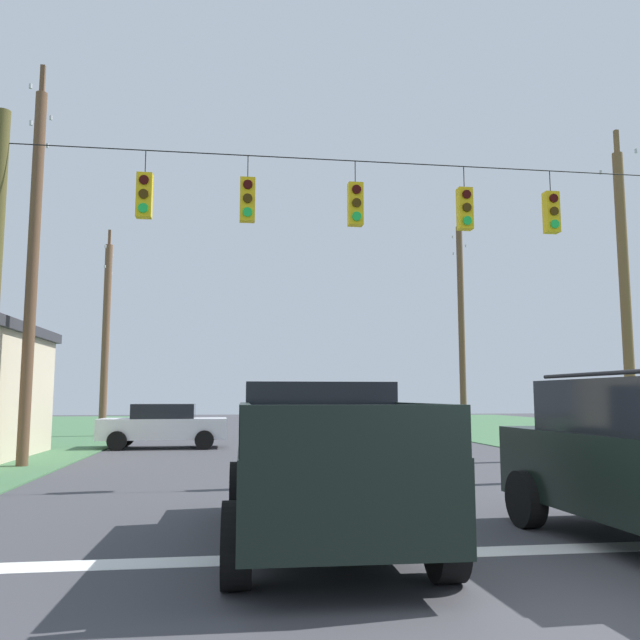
% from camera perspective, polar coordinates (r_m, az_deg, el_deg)
% --- Properties ---
extents(ground_plane, '(120.00, 120.00, 0.00)m').
position_cam_1_polar(ground_plane, '(6.02, 20.10, -23.48)').
color(ground_plane, '#3D3D42').
extents(stop_bar_stripe, '(12.80, 0.45, 0.01)m').
position_cam_1_polar(stop_bar_stripe, '(7.97, 12.27, -19.44)').
color(stop_bar_stripe, white).
rests_on(stop_bar_stripe, ground).
extents(lane_dash_0, '(2.50, 0.15, 0.01)m').
position_cam_1_polar(lane_dash_0, '(13.68, 3.33, -14.19)').
color(lane_dash_0, white).
rests_on(lane_dash_0, ground).
extents(lane_dash_1, '(2.50, 0.15, 0.01)m').
position_cam_1_polar(lane_dash_1, '(20.16, -0.40, -11.82)').
color(lane_dash_1, white).
rests_on(lane_dash_1, ground).
extents(lane_dash_2, '(2.50, 0.15, 0.01)m').
position_cam_1_polar(lane_dash_2, '(26.24, -2.18, -10.65)').
color(lane_dash_2, white).
rests_on(lane_dash_2, ground).
extents(lane_dash_3, '(2.50, 0.15, 0.01)m').
position_cam_1_polar(lane_dash_3, '(36.92, -3.87, -9.52)').
color(lane_dash_3, white).
rests_on(lane_dash_3, ground).
extents(overhead_signal_span, '(15.36, 0.31, 7.63)m').
position_cam_1_polar(overhead_signal_span, '(13.96, 3.71, 3.66)').
color(overhead_signal_span, brown).
rests_on(overhead_signal_span, ground).
extents(pickup_truck, '(2.37, 5.44, 1.95)m').
position_cam_1_polar(pickup_truck, '(8.25, -0.07, -12.37)').
color(pickup_truck, black).
rests_on(pickup_truck, ground).
extents(distant_car_crossing_white, '(2.22, 4.40, 1.52)m').
position_cam_1_polar(distant_car_crossing_white, '(24.26, 1.50, -9.11)').
color(distant_car_crossing_white, silver).
rests_on(distant_car_crossing_white, ground).
extents(distant_car_oncoming, '(2.23, 4.40, 1.52)m').
position_cam_1_polar(distant_car_oncoming, '(18.96, 2.40, -9.75)').
color(distant_car_oncoming, silver).
rests_on(distant_car_oncoming, ground).
extents(distant_car_far_parked, '(4.32, 2.06, 1.52)m').
position_cam_1_polar(distant_car_far_parked, '(23.30, -13.65, -9.01)').
color(distant_car_far_parked, silver).
rests_on(distant_car_far_parked, ground).
extents(utility_pole_mid_right, '(0.30, 1.90, 9.90)m').
position_cam_1_polar(utility_pole_mid_right, '(21.24, 25.39, 1.93)').
color(utility_pole_mid_right, brown).
rests_on(utility_pole_mid_right, ground).
extents(utility_pole_far_right, '(0.31, 1.97, 11.04)m').
position_cam_1_polar(utility_pole_far_right, '(32.58, 12.40, -0.22)').
color(utility_pole_far_right, brown).
rests_on(utility_pole_far_right, ground).
extents(utility_pole_mid_left, '(0.30, 1.98, 10.72)m').
position_cam_1_polar(utility_pole_mid_left, '(18.53, -24.08, 4.65)').
color(utility_pole_mid_left, brown).
rests_on(utility_pole_mid_left, ground).
extents(utility_pole_far_left, '(0.33, 1.85, 9.44)m').
position_cam_1_polar(utility_pole_far_left, '(30.80, -18.43, -1.19)').
color(utility_pole_far_left, brown).
rests_on(utility_pole_far_left, ground).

